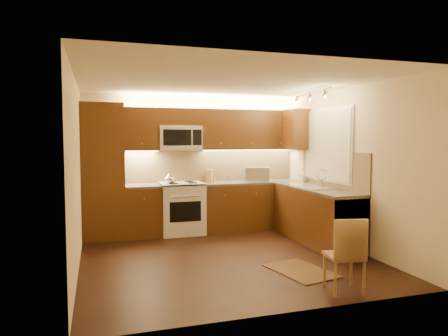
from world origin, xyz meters
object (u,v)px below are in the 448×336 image
object	(u,v)px
stove	(182,208)
dining_chair	(344,254)
toaster_oven	(258,174)
kettle	(169,178)
soap_bottle	(303,177)
knife_block	(209,176)
sink	(312,182)
microwave	(180,138)

from	to	relation	value
stove	dining_chair	xyz separation A→B (m)	(1.16, -3.34, -0.04)
toaster_oven	dining_chair	xyz separation A→B (m)	(-0.32, -3.37, -0.61)
kettle	soap_bottle	xyz separation A→B (m)	(2.45, -0.28, -0.01)
toaster_oven	knife_block	world-z (taller)	toaster_oven
knife_block	soap_bottle	size ratio (longest dim) A/B	1.11
stove	sink	xyz separation A→B (m)	(2.00, -1.12, 0.52)
dining_chair	knife_block	bearing A→B (deg)	110.01
knife_block	dining_chair	size ratio (longest dim) A/B	0.28
sink	toaster_oven	distance (m)	1.27
toaster_oven	dining_chair	world-z (taller)	toaster_oven
dining_chair	stove	bearing A→B (deg)	119.55
soap_bottle	toaster_oven	bearing A→B (deg)	133.48
soap_bottle	knife_block	bearing A→B (deg)	145.00
microwave	soap_bottle	distance (m)	2.38
kettle	toaster_oven	size ratio (longest dim) A/B	0.45
stove	toaster_oven	distance (m)	1.59
soap_bottle	dining_chair	size ratio (longest dim) A/B	0.25
stove	microwave	bearing A→B (deg)	90.00
sink	kettle	world-z (taller)	kettle
microwave	knife_block	size ratio (longest dim) A/B	3.23
sink	kettle	size ratio (longest dim) A/B	4.33
stove	soap_bottle	bearing A→B (deg)	-10.37
stove	toaster_oven	size ratio (longest dim) A/B	2.06
kettle	knife_block	world-z (taller)	knife_block
microwave	soap_bottle	bearing A→B (deg)	-13.71
toaster_oven	dining_chair	bearing A→B (deg)	-70.81
sink	dining_chair	size ratio (longest dim) A/B	1.02
knife_block	soap_bottle	distance (m)	1.74
kettle	soap_bottle	bearing A→B (deg)	-23.99
sink	dining_chair	bearing A→B (deg)	-110.76
sink	dining_chair	world-z (taller)	sink
kettle	knife_block	size ratio (longest dim) A/B	0.84
stove	knife_block	size ratio (longest dim) A/B	3.91
kettle	knife_block	distance (m)	0.86
knife_block	soap_bottle	xyz separation A→B (m)	(1.64, -0.57, -0.01)
kettle	microwave	bearing A→B (deg)	29.92
sink	toaster_oven	size ratio (longest dim) A/B	1.93
sink	toaster_oven	world-z (taller)	toaster_oven
knife_block	dining_chair	xyz separation A→B (m)	(0.59, -3.51, -0.59)
kettle	toaster_oven	xyz separation A→B (m)	(1.72, 0.15, 0.01)
microwave	toaster_oven	distance (m)	1.64
microwave	knife_block	world-z (taller)	microwave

